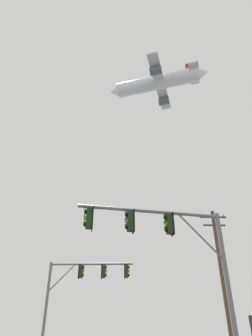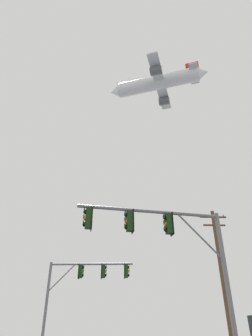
{
  "view_description": "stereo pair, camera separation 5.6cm",
  "coord_description": "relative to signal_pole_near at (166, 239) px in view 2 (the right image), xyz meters",
  "views": [
    {
      "loc": [
        -0.18,
        -5.75,
        1.18
      ],
      "look_at": [
        0.97,
        20.06,
        15.72
      ],
      "focal_mm": 31.47,
      "sensor_mm": 36.0,
      "label": 1
    },
    {
      "loc": [
        -0.12,
        -5.75,
        1.18
      ],
      "look_at": [
        0.97,
        20.06,
        15.72
      ],
      "focal_mm": 31.47,
      "sensor_mm": 36.0,
      "label": 2
    }
  ],
  "objects": [
    {
      "name": "airplane",
      "position": [
        6.31,
        32.16,
        42.39
      ],
      "size": [
        20.61,
        15.92,
        5.73
      ],
      "color": "white"
    },
    {
      "name": "signal_pole_far",
      "position": [
        -4.46,
        10.0,
        -0.28
      ],
      "size": [
        6.19,
        0.76,
        5.82
      ],
      "color": "slate",
      "rests_on": "ground"
    },
    {
      "name": "signal_pole_near",
      "position": [
        0.0,
        0.0,
        0.0
      ],
      "size": [
        6.6,
        1.31,
        6.17
      ],
      "color": "slate",
      "rests_on": "ground"
    },
    {
      "name": "utility_pole",
      "position": [
        5.91,
        10.23,
        0.55
      ],
      "size": [
        2.2,
        0.28,
        10.09
      ],
      "color": "brown",
      "rests_on": "ground"
    }
  ]
}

